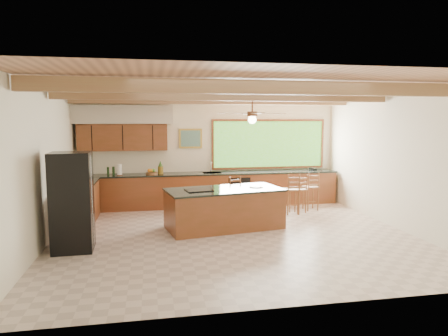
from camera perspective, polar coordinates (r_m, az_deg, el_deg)
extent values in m
plane|color=beige|center=(8.31, 1.41, -9.56)|extent=(7.20, 7.20, 0.00)
cube|color=#EDE8CD|center=(11.20, -2.00, 2.48)|extent=(7.20, 0.04, 3.00)
cube|color=#EDE8CD|center=(4.91, 9.31, -3.10)|extent=(7.20, 0.04, 3.00)
cube|color=#EDE8CD|center=(8.08, -24.39, 0.23)|extent=(0.04, 6.50, 3.00)
cube|color=#EDE8CD|center=(9.44, 23.35, 1.13)|extent=(0.04, 6.50, 3.00)
cube|color=#AA7655|center=(8.00, 1.47, 11.53)|extent=(7.20, 6.50, 0.04)
cube|color=olive|center=(6.44, 4.48, 11.42)|extent=(7.10, 0.15, 0.22)
cube|color=olive|center=(8.48, 0.76, 10.31)|extent=(7.10, 0.15, 0.22)
cube|color=olive|center=(10.25, -1.24, 9.70)|extent=(7.10, 0.15, 0.22)
cube|color=brown|center=(10.89, -14.21, 4.27)|extent=(2.30, 0.35, 0.70)
cube|color=beige|center=(10.82, -14.33, 7.43)|extent=(2.60, 0.50, 0.48)
cylinder|color=#FFEABF|center=(10.88, -17.99, 6.09)|extent=(0.10, 0.10, 0.01)
cylinder|color=#FFEABF|center=(10.79, -10.56, 6.30)|extent=(0.10, 0.10, 0.01)
cube|color=#74BE43|center=(11.54, 6.41, 3.41)|extent=(3.20, 0.04, 1.30)
cube|color=#A68433|center=(11.09, -4.81, 4.23)|extent=(0.64, 0.03, 0.54)
cube|color=#407353|center=(11.07, -4.80, 4.23)|extent=(0.54, 0.01, 0.44)
cube|color=brown|center=(11.00, -1.72, -3.16)|extent=(7.00, 0.65, 0.88)
cube|color=black|center=(10.93, -1.73, -0.78)|extent=(7.04, 0.69, 0.04)
cube|color=brown|center=(9.48, -20.13, -5.18)|extent=(0.65, 2.35, 0.88)
cube|color=black|center=(9.40, -20.24, -2.44)|extent=(0.69, 2.39, 0.04)
cube|color=black|center=(10.81, 2.23, -3.44)|extent=(0.60, 0.02, 0.78)
cube|color=silver|center=(10.93, -1.73, -0.76)|extent=(0.50, 0.38, 0.03)
cylinder|color=silver|center=(11.11, -1.89, 0.22)|extent=(0.03, 0.03, 0.30)
cylinder|color=silver|center=(11.00, -1.81, 0.83)|extent=(0.03, 0.20, 0.03)
cylinder|color=white|center=(10.75, -14.70, -0.25)|extent=(0.12, 0.12, 0.29)
cylinder|color=#1D3B17|center=(10.95, -16.23, -0.39)|extent=(0.06, 0.06, 0.21)
cylinder|color=#1D3B17|center=(10.86, -15.51, -0.39)|extent=(0.06, 0.06, 0.22)
cube|color=black|center=(11.68, 12.60, -0.17)|extent=(0.22, 0.20, 0.08)
cube|color=brown|center=(8.76, 0.02, -5.91)|extent=(2.60, 1.54, 0.83)
cube|color=black|center=(8.67, 0.02, -3.12)|extent=(2.65, 1.58, 0.04)
cube|color=black|center=(8.49, -3.60, -3.16)|extent=(0.61, 0.52, 0.02)
cylinder|color=white|center=(8.93, 4.62, -2.68)|extent=(0.30, 0.30, 0.02)
cube|color=black|center=(7.67, -20.88, -4.53)|extent=(0.71, 0.70, 1.78)
cube|color=silver|center=(7.62, -18.30, -4.51)|extent=(0.02, 0.05, 1.64)
cube|color=brown|center=(9.83, 1.19, -3.40)|extent=(0.44, 0.44, 0.04)
cylinder|color=brown|center=(9.73, 0.54, -5.36)|extent=(0.03, 0.03, 0.58)
cylinder|color=brown|center=(9.79, 2.16, -5.30)|extent=(0.03, 0.03, 0.58)
cylinder|color=brown|center=(10.00, 0.23, -5.03)|extent=(0.03, 0.03, 0.58)
cylinder|color=brown|center=(10.06, 1.81, -4.97)|extent=(0.03, 0.03, 0.58)
cube|color=brown|center=(10.17, 9.66, -3.05)|extent=(0.37, 0.37, 0.04)
cylinder|color=brown|center=(10.05, 9.13, -5.01)|extent=(0.03, 0.03, 0.60)
cylinder|color=brown|center=(10.15, 10.68, -4.93)|extent=(0.03, 0.03, 0.60)
cylinder|color=brown|center=(10.31, 8.59, -4.70)|extent=(0.03, 0.03, 0.60)
cylinder|color=brown|center=(10.41, 10.10, -4.62)|extent=(0.03, 0.03, 0.60)
cube|color=brown|center=(10.31, 10.54, -3.04)|extent=(0.47, 0.47, 0.04)
cylinder|color=brown|center=(10.19, 10.05, -4.92)|extent=(0.03, 0.03, 0.58)
cylinder|color=brown|center=(10.29, 11.52, -4.84)|extent=(0.03, 0.03, 0.58)
cylinder|color=brown|center=(10.45, 9.51, -4.62)|extent=(0.03, 0.03, 0.58)
cylinder|color=brown|center=(10.55, 10.95, -4.54)|extent=(0.03, 0.03, 0.58)
cube|color=brown|center=(10.71, 12.30, -2.67)|extent=(0.39, 0.39, 0.04)
cylinder|color=brown|center=(10.58, 11.84, -4.50)|extent=(0.03, 0.03, 0.59)
cylinder|color=brown|center=(10.69, 13.26, -4.42)|extent=(0.03, 0.03, 0.59)
cylinder|color=brown|center=(10.84, 11.27, -4.22)|extent=(0.03, 0.03, 0.59)
cylinder|color=brown|center=(10.95, 12.66, -4.14)|extent=(0.03, 0.03, 0.59)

